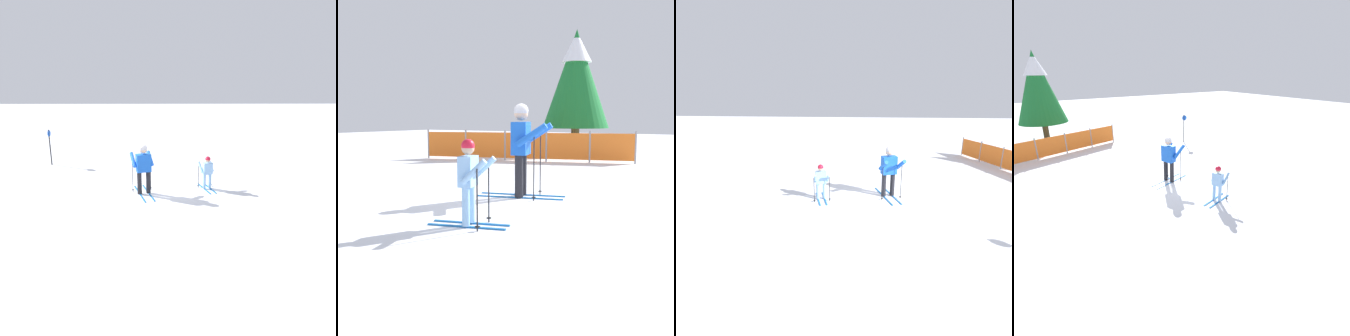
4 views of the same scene
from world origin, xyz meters
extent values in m
plane|color=white|center=(0.00, 0.00, 0.00)|extent=(60.00, 60.00, 0.00)
cube|color=#1966B2|center=(-0.17, -0.15, 0.01)|extent=(1.52, 0.52, 0.02)
cube|color=#1966B2|center=(-0.08, -0.44, 0.01)|extent=(1.52, 0.52, 0.02)
cylinder|color=black|center=(-0.17, -0.15, 0.39)|extent=(0.15, 0.15, 0.75)
cylinder|color=black|center=(-0.08, -0.44, 0.39)|extent=(0.15, 0.15, 0.75)
cube|color=blue|center=(-0.13, -0.30, 1.06)|extent=(0.39, 0.52, 0.58)
cylinder|color=blue|center=(0.02, 0.05, 1.13)|extent=(0.57, 0.28, 0.43)
cylinder|color=blue|center=(0.20, -0.50, 1.13)|extent=(0.57, 0.28, 0.43)
sphere|color=#D8AD8C|center=(-0.13, -0.30, 1.50)|extent=(0.25, 0.25, 0.25)
sphere|color=silver|center=(-0.13, -0.30, 1.55)|extent=(0.26, 0.26, 0.26)
cylinder|color=black|center=(0.06, 0.09, 0.58)|extent=(0.02, 0.02, 1.17)
cylinder|color=black|center=(0.06, 0.09, 0.06)|extent=(0.07, 0.07, 0.01)
cylinder|color=black|center=(0.25, -0.51, 0.58)|extent=(0.02, 0.02, 1.17)
cylinder|color=black|center=(0.25, -0.51, 0.06)|extent=(0.07, 0.07, 0.01)
cube|color=#1966B2|center=(0.29, -2.35, 0.01)|extent=(1.05, 0.36, 0.02)
cube|color=#1966B2|center=(0.35, -2.55, 0.01)|extent=(1.05, 0.36, 0.02)
cylinder|color=#8CBFF2|center=(0.29, -2.35, 0.28)|extent=(0.10, 0.10, 0.51)
cylinder|color=#8CBFF2|center=(0.35, -2.55, 0.28)|extent=(0.10, 0.10, 0.51)
cube|color=#8CBFF2|center=(0.32, -2.45, 0.73)|extent=(0.27, 0.36, 0.40)
cylinder|color=#8CBFF2|center=(0.40, -2.21, 0.75)|extent=(0.36, 0.18, 0.34)
cylinder|color=#8CBFF2|center=(0.52, -2.60, 0.75)|extent=(0.36, 0.18, 0.34)
sphere|color=#D8AD8C|center=(0.32, -2.45, 1.03)|extent=(0.17, 0.17, 0.17)
sphere|color=red|center=(0.32, -2.45, 1.06)|extent=(0.18, 0.18, 0.18)
cylinder|color=black|center=(0.45, -2.16, 0.40)|extent=(0.02, 0.02, 0.80)
cylinder|color=black|center=(0.45, -2.16, 0.06)|extent=(0.07, 0.07, 0.01)
cylinder|color=black|center=(0.58, -2.62, 0.40)|extent=(0.02, 0.02, 0.80)
cylinder|color=black|center=(0.58, -2.62, 0.06)|extent=(0.07, 0.07, 0.01)
cylinder|color=gray|center=(-3.83, 5.04, 0.51)|extent=(0.06, 0.06, 1.01)
cylinder|color=gray|center=(-2.50, 5.45, 0.51)|extent=(0.06, 0.06, 1.01)
cylinder|color=gray|center=(-1.18, 5.86, 0.51)|extent=(0.06, 0.06, 1.01)
cylinder|color=gray|center=(0.15, 6.27, 0.51)|extent=(0.06, 0.06, 1.01)
cube|color=orange|center=(-4.50, 4.83, 0.51)|extent=(1.34, 0.44, 0.85)
cube|color=orange|center=(-3.17, 5.24, 0.51)|extent=(1.34, 0.44, 0.85)
cube|color=orange|center=(-1.84, 5.65, 0.51)|extent=(1.34, 0.44, 0.85)
cube|color=orange|center=(-0.51, 6.07, 0.51)|extent=(1.34, 0.44, 0.85)
cylinder|color=#4C3823|center=(-2.92, 8.79, 0.51)|extent=(0.32, 0.32, 1.02)
cone|color=#1A6D2F|center=(-2.92, 8.79, 2.91)|extent=(2.59, 2.59, 3.79)
cone|color=white|center=(-2.92, 8.79, 4.13)|extent=(1.17, 1.17, 1.14)
cylinder|color=black|center=(3.40, 3.92, 0.76)|extent=(0.05, 0.05, 1.53)
cylinder|color=blue|center=(3.43, 3.92, 1.37)|extent=(0.28, 0.04, 0.28)
camera|label=1|loc=(-10.34, -0.98, 3.95)|focal=35.00mm
camera|label=2|loc=(3.65, -6.82, 1.43)|focal=45.00mm
camera|label=3|loc=(8.07, -1.05, 3.27)|focal=28.00mm
camera|label=4|loc=(-4.66, -7.93, 3.87)|focal=28.00mm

